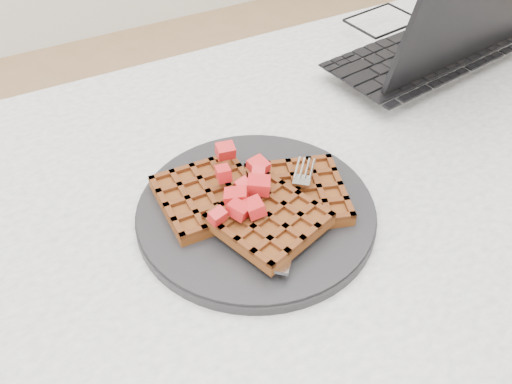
# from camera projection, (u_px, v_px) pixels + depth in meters

# --- Properties ---
(table) EXTENTS (1.20, 0.80, 0.75)m
(table) POSITION_uv_depth(u_px,v_px,m) (295.00, 262.00, 0.78)
(table) COLOR white
(table) RESTS_ON ground
(plate) EXTENTS (0.28, 0.28, 0.02)m
(plate) POSITION_uv_depth(u_px,v_px,m) (256.00, 212.00, 0.67)
(plate) COLOR black
(plate) RESTS_ON table
(waffles) EXTENTS (0.22, 0.20, 0.03)m
(waffles) POSITION_uv_depth(u_px,v_px,m) (258.00, 202.00, 0.66)
(waffles) COLOR brown
(waffles) RESTS_ON plate
(strawberry_pile) EXTENTS (0.15, 0.15, 0.02)m
(strawberry_pile) POSITION_uv_depth(u_px,v_px,m) (256.00, 183.00, 0.64)
(strawberry_pile) COLOR #A60207
(strawberry_pile) RESTS_ON waffles
(fork) EXTENTS (0.13, 0.15, 0.02)m
(fork) POSITION_uv_depth(u_px,v_px,m) (296.00, 211.00, 0.65)
(fork) COLOR silver
(fork) RESTS_ON plate
(laptop) EXTENTS (0.41, 0.32, 0.26)m
(laptop) POSITION_uv_depth(u_px,v_px,m) (424.00, 34.00, 0.93)
(laptop) COLOR black
(laptop) RESTS_ON table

